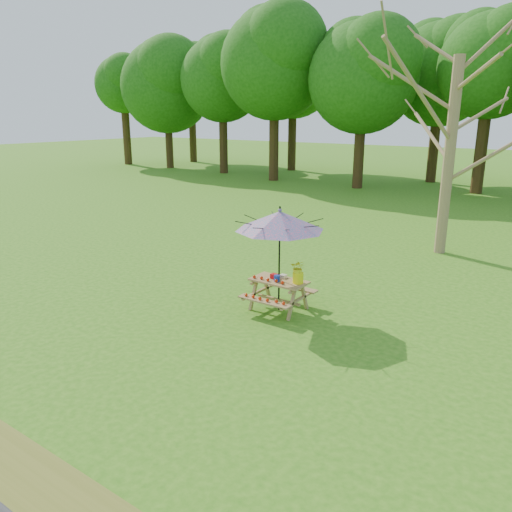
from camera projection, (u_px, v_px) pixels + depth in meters
The scene contains 7 objects.
ground at pixel (34, 321), 10.14m from camera, with size 120.00×120.00×0.00m, color #317315.
treeline at pixel (419, 33), 25.17m from camera, with size 60.00×12.00×16.00m, color #17510D, non-canonical shape.
picnic_table at pixel (279, 295), 10.65m from camera, with size 1.20×1.32×0.67m.
patio_umbrella at pixel (280, 221), 10.20m from camera, with size 1.89×1.89×2.25m.
produce_bins at pixel (277, 277), 10.58m from camera, with size 0.29×0.40×0.13m.
tomatoes_row at pixel (268, 279), 10.49m from camera, with size 0.77×0.13×0.07m, color red, non-canonical shape.
flower_bucket at pixel (298, 271), 10.29m from camera, with size 0.38×0.35×0.50m.
Camera 1 is at (9.13, -5.02, 4.06)m, focal length 35.00 mm.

